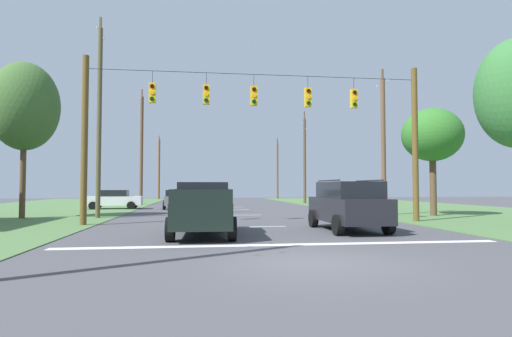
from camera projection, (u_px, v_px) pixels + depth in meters
The scene contains 21 objects.
ground_plane at pixel (312, 262), 10.03m from camera, with size 120.00×120.00×0.00m, color #47474C.
shoulder_grass_right at pixel (486, 215), 26.92m from camera, with size 16.00×80.00×0.03m, color #4E7340.
stop_bar_stripe at pixel (286, 245), 13.09m from camera, with size 13.89×0.45×0.01m, color white.
lane_dash_0 at pixel (258, 227), 19.03m from camera, with size 0.15×2.50×0.01m, color white.
lane_dash_1 at pixel (241, 215), 26.77m from camera, with size 0.15×2.50×0.01m, color white.
lane_dash_2 at pixel (233, 210), 33.03m from camera, with size 0.15×2.50×0.01m, color white.
lane_dash_3 at pixel (229, 207), 37.24m from camera, with size 0.15×2.50×0.01m, color white.
overhead_signal_span at pixel (258, 132), 20.86m from camera, with size 16.57×0.31×7.91m.
pickup_truck at pixel (203, 209), 15.83m from camera, with size 2.41×5.46×1.95m.
suv_black at pixel (348, 204), 17.31m from camera, with size 2.25×4.82×2.05m.
distant_car_crossing_white at pixel (114, 199), 33.94m from camera, with size 4.34×2.11×1.52m.
distant_car_oncoming at pixel (339, 199), 34.76m from camera, with size 2.16×4.37×1.52m.
distant_car_far_parked at pixel (176, 199), 34.65m from camera, with size 2.24×4.41×1.52m.
utility_pole_mid_right at pixel (383, 144), 26.54m from camera, with size 0.28×1.68×9.15m.
utility_pole_far_right at pixel (305, 158), 45.64m from camera, with size 0.31×1.99×9.87m.
utility_pole_near_left at pixel (277, 169), 63.35m from camera, with size 0.28×1.63×9.09m.
utility_pole_far_left at pixel (99, 119), 24.29m from camera, with size 0.26×1.76×11.53m.
utility_pole_distant_right at pixel (142, 149), 43.20m from camera, with size 0.33×1.96×11.71m.
utility_pole_distant_left at pixel (159, 168), 61.35m from camera, with size 0.30×1.57×9.16m.
tree_roadside_far_right at pixel (24, 107), 24.03m from camera, with size 3.76×3.76×8.81m.
tree_roadside_left at pixel (432, 135), 26.11m from camera, with size 3.64×3.64×6.58m.
Camera 1 is at (-2.65, -9.85, 1.78)m, focal length 29.98 mm.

